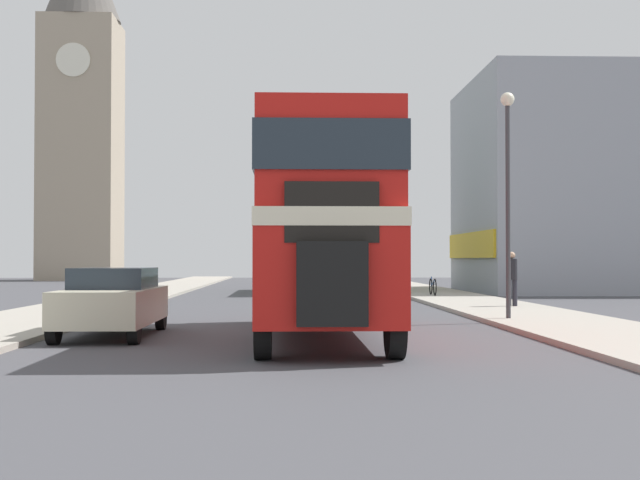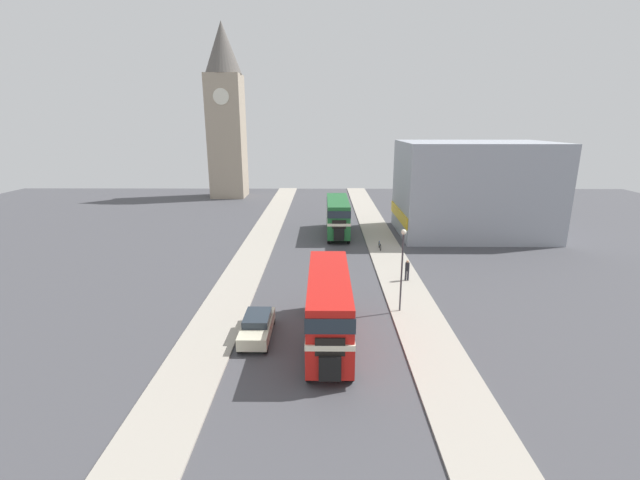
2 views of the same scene
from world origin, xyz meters
TOP-DOWN VIEW (x-y plane):
  - ground_plane at (0.00, 0.00)m, footprint 120.00×120.00m
  - sidewalk_right at (6.75, 0.00)m, footprint 3.50×120.00m
  - sidewalk_left at (-6.75, 0.00)m, footprint 3.50×120.00m
  - double_decker_bus at (0.63, -1.88)m, footprint 2.47×10.15m
  - bus_distant at (1.97, 23.85)m, footprint 2.52×9.99m
  - car_parked_near at (-3.77, -1.41)m, footprint 1.74×4.52m
  - pedestrian_walking at (7.26, 8.23)m, footprint 0.36×0.36m
  - bicycle_on_pavement at (6.16, 17.29)m, footprint 0.05×1.76m
  - street_lamp at (5.66, 2.29)m, footprint 0.36×0.36m
  - church_tower at (-16.42, 50.67)m, footprint 6.08×6.08m
  - shop_building_block at (17.74, 24.28)m, footprint 17.05×11.32m

SIDE VIEW (x-z plane):
  - ground_plane at x=0.00m, z-range 0.00..0.00m
  - sidewalk_right at x=6.75m, z-range 0.00..0.12m
  - sidewalk_left at x=-6.75m, z-range 0.00..0.12m
  - bicycle_on_pavement at x=6.16m, z-range 0.09..0.87m
  - car_parked_near at x=-3.77m, z-range 0.03..1.49m
  - pedestrian_walking at x=7.26m, z-range 0.24..2.01m
  - bus_distant at x=1.97m, z-range 0.41..4.58m
  - double_decker_bus at x=0.63m, z-range 0.41..4.65m
  - street_lamp at x=5.66m, z-range 1.03..6.89m
  - shop_building_block at x=17.74m, z-range 0.00..10.74m
  - church_tower at x=-16.42m, z-range 0.29..29.10m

